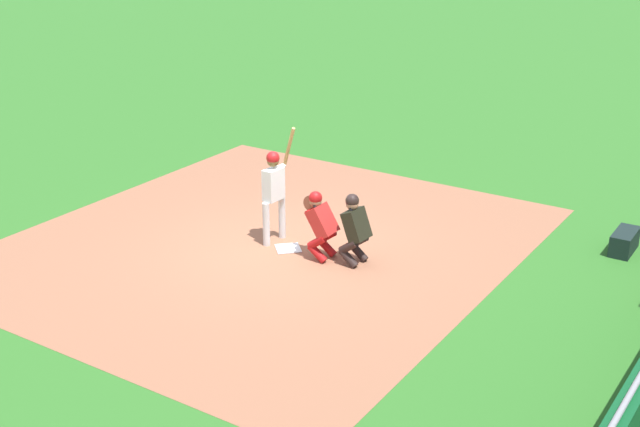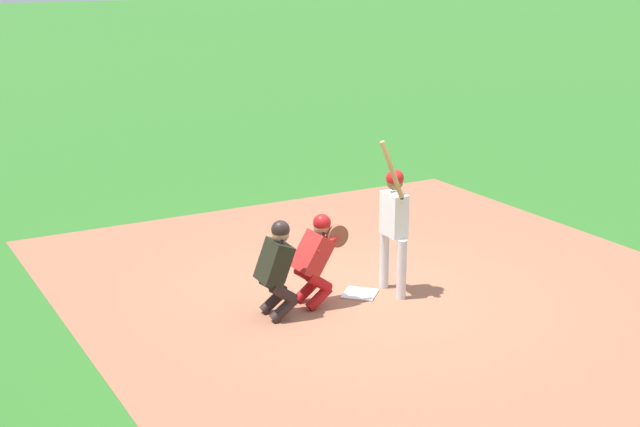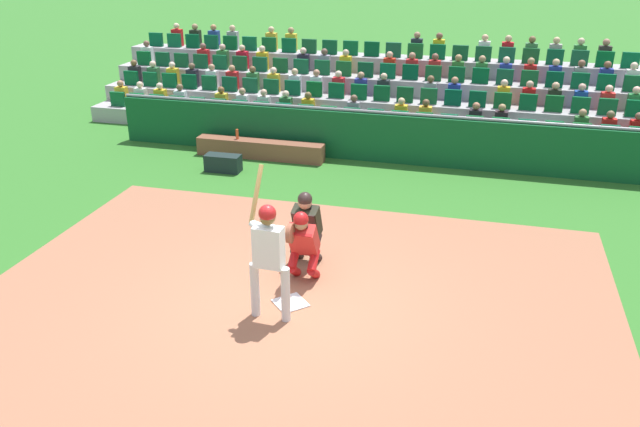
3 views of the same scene
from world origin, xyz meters
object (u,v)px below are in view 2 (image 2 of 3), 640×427
(catcher_crouching, at_px, (317,254))
(home_plate_umpire, at_px, (277,265))
(batter_at_plate, at_px, (394,218))
(home_plate_marker, at_px, (360,294))

(catcher_crouching, height_order, home_plate_umpire, home_plate_umpire)
(batter_at_plate, bearing_deg, home_plate_marker, -111.96)
(home_plate_umpire, bearing_deg, home_plate_marker, 95.86)
(home_plate_marker, height_order, catcher_crouching, catcher_crouching)
(home_plate_marker, relative_size, home_plate_umpire, 0.34)
(home_plate_marker, relative_size, batter_at_plate, 0.20)
(batter_at_plate, distance_m, home_plate_umpire, 1.78)
(home_plate_marker, height_order, home_plate_umpire, home_plate_umpire)
(home_plate_marker, relative_size, catcher_crouching, 0.35)
(batter_at_plate, relative_size, catcher_crouching, 1.76)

